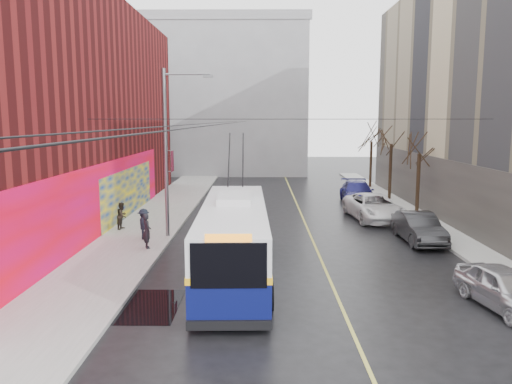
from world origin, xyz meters
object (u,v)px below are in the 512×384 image
trolleybus (234,237)px  pedestrian_c (144,224)px  parked_car_c (374,207)px  pedestrian_a (147,231)px  parked_car_b (419,228)px  pedestrian_b (122,216)px  tree_near (420,142)px  parked_car_a (505,288)px  streetlight_pole (169,149)px  tree_mid (392,134)px  parked_car_d (357,193)px  tree_far (372,133)px  following_car (231,197)px

trolleybus → pedestrian_c: (-5.02, 5.56, -0.62)m
parked_car_c → pedestrian_a: bearing=-154.7°
trolleybus → parked_car_b: bearing=29.5°
pedestrian_b → tree_near: bearing=-65.6°
parked_car_a → streetlight_pole: bearing=132.9°
tree_mid → parked_car_b: (-2.00, -13.73, -4.48)m
tree_near → pedestrian_a: (-15.82, -8.63, -3.97)m
parked_car_c → parked_car_d: bearing=82.6°
pedestrian_a → tree_mid: bearing=-70.1°
streetlight_pole → tree_far: size_ratio=1.37×
trolleybus → parked_car_b: trolleybus is taller
parked_car_b → pedestrian_b: bearing=170.3°
trolleybus → tree_near: bearing=45.9°
parked_car_d → streetlight_pole: bearing=-132.9°
tree_near → tree_mid: bearing=90.0°
trolleybus → following_car: size_ratio=2.66×
trolleybus → following_car: bearing=92.2°
following_car → trolleybus: bearing=-89.6°
parked_car_a → parked_car_d: size_ratio=0.73×
parked_car_a → tree_far: bearing=76.4°
tree_far → pedestrian_a: bearing=-125.0°
parked_car_b → pedestrian_a: pedestrian_a is taller
tree_near → tree_far: (0.00, 14.00, 0.17)m
pedestrian_a → pedestrian_c: (-0.58, 1.83, -0.04)m
trolleybus → following_car: trolleybus is taller
parked_car_d → pedestrian_c: 18.32m
tree_near → tree_far: size_ratio=0.97×
trolleybus → parked_car_d: trolleybus is taller
parked_car_c → pedestrian_b: (-15.21, -3.50, 0.09)m
following_car → parked_car_d: bearing=7.7°
tree_far → parked_car_c: tree_far is taller
streetlight_pole → parked_car_d: 17.33m
pedestrian_b → pedestrian_c: 3.06m
parked_car_b → parked_car_d: parked_car_d is taller
tree_mid → parked_car_c: bearing=-111.0°
parked_car_b → parked_car_c: (-1.01, 5.90, 0.05)m
parked_car_b → pedestrian_b: (-16.21, 2.40, 0.15)m
trolleybus → parked_car_b: (9.37, 5.63, -0.81)m
following_car → pedestrian_c: pedestrian_c is taller
pedestrian_a → parked_car_a: bearing=-142.9°
tree_mid → parked_car_a: size_ratio=1.59×
parked_car_a → parked_car_c: (-1.01, 15.19, 0.11)m
tree_near → parked_car_d: 7.48m
trolleybus → pedestrian_c: trolleybus is taller
pedestrian_a → pedestrian_b: size_ratio=1.11×
tree_near → parked_car_d: (-2.85, 5.54, -4.14)m
streetlight_pole → tree_mid: 19.96m
parked_car_a → pedestrian_c: pedestrian_c is taller
following_car → pedestrian_a: 12.77m
streetlight_pole → parked_car_c: size_ratio=1.51×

